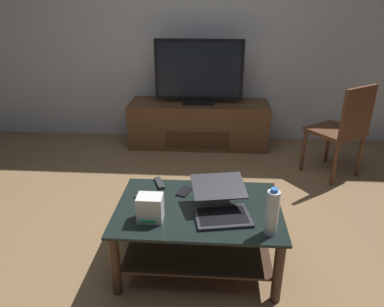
% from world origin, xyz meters
% --- Properties ---
extents(ground_plane, '(7.68, 7.68, 0.00)m').
position_xyz_m(ground_plane, '(0.00, 0.00, 0.00)').
color(ground_plane, olive).
extents(back_wall, '(6.40, 0.12, 2.80)m').
position_xyz_m(back_wall, '(0.00, 2.25, 1.40)').
color(back_wall, silver).
rests_on(back_wall, ground).
extents(coffee_table, '(1.05, 0.71, 0.44)m').
position_xyz_m(coffee_table, '(0.13, -0.19, 0.30)').
color(coffee_table, black).
rests_on(coffee_table, ground).
extents(media_cabinet, '(1.62, 0.52, 0.52)m').
position_xyz_m(media_cabinet, '(0.02, 1.93, 0.26)').
color(media_cabinet, brown).
rests_on(media_cabinet, ground).
extents(television, '(1.00, 0.20, 0.72)m').
position_xyz_m(television, '(0.02, 1.91, 0.87)').
color(television, black).
rests_on(television, media_cabinet).
extents(dining_chair, '(0.61, 0.61, 0.93)m').
position_xyz_m(dining_chair, '(1.44, 1.18, 0.52)').
color(dining_chair, '#59331E').
rests_on(dining_chair, ground).
extents(laptop, '(0.40, 0.45, 0.17)m').
position_xyz_m(laptop, '(0.27, -0.24, 0.50)').
color(laptop, '#333338').
rests_on(laptop, coffee_table).
extents(router_box, '(0.15, 0.12, 0.16)m').
position_xyz_m(router_box, '(-0.15, -0.35, 0.52)').
color(router_box, white).
rests_on(router_box, coffee_table).
extents(water_bottle_near, '(0.07, 0.07, 0.29)m').
position_xyz_m(water_bottle_near, '(0.55, -0.43, 0.57)').
color(water_bottle_near, silver).
rests_on(water_bottle_near, coffee_table).
extents(cell_phone, '(0.11, 0.16, 0.01)m').
position_xyz_m(cell_phone, '(0.02, -0.01, 0.44)').
color(cell_phone, black).
rests_on(cell_phone, coffee_table).
extents(tv_remote, '(0.10, 0.17, 0.02)m').
position_xyz_m(tv_remote, '(-0.17, 0.09, 0.45)').
color(tv_remote, '#2D2D30').
rests_on(tv_remote, coffee_table).
extents(soundbar_remote, '(0.11, 0.16, 0.02)m').
position_xyz_m(soundbar_remote, '(-0.25, -0.16, 0.45)').
color(soundbar_remote, '#2D2D30').
rests_on(soundbar_remote, coffee_table).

